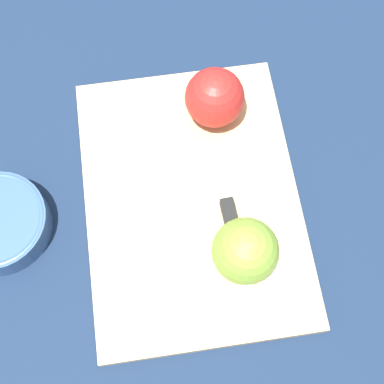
{
  "coord_description": "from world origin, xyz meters",
  "views": [
    {
      "loc": [
        0.25,
        -0.0,
        0.68
      ],
      "look_at": [
        0.0,
        0.0,
        0.04
      ],
      "focal_mm": 50.0,
      "sensor_mm": 36.0,
      "label": 1
    }
  ],
  "objects": [
    {
      "name": "ground_plane",
      "position": [
        0.0,
        0.0,
        0.0
      ],
      "size": [
        4.0,
        4.0,
        0.0
      ],
      "primitive_type": "plane",
      "color": "#14233D"
    },
    {
      "name": "cutting_board",
      "position": [
        0.0,
        0.0,
        0.01
      ],
      "size": [
        0.42,
        0.33,
        0.02
      ],
      "color": "tan",
      "rests_on": "ground_plane"
    },
    {
      "name": "apple_half_left",
      "position": [
        -0.13,
        0.03,
        0.06
      ],
      "size": [
        0.08,
        0.08,
        0.08
      ],
      "rotation": [
        0.0,
        0.0,
        5.57
      ],
      "color": "red",
      "rests_on": "cutting_board"
    },
    {
      "name": "apple_half_right",
      "position": [
        0.08,
        0.06,
        0.06
      ],
      "size": [
        0.08,
        0.08,
        0.08
      ],
      "rotation": [
        0.0,
        0.0,
        4.84
      ],
      "color": "olive",
      "rests_on": "cutting_board"
    },
    {
      "name": "knife",
      "position": [
        0.05,
        0.05,
        0.03
      ],
      "size": [
        0.16,
        0.05,
        0.02
      ],
      "rotation": [
        0.0,
        0.0,
        0.2
      ],
      "color": "silver",
      "rests_on": "cutting_board"
    },
    {
      "name": "apple_slice",
      "position": [
        0.11,
        0.11,
        0.02
      ],
      "size": [
        0.06,
        0.06,
        0.01
      ],
      "color": "beige",
      "rests_on": "cutting_board"
    }
  ]
}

